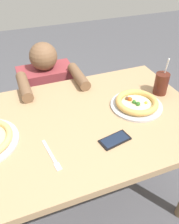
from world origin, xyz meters
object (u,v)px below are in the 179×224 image
at_px(fork, 52,156).
at_px(diner_seated, 50,107).
at_px(pizza_near, 137,103).
at_px(cell_phone, 115,140).
at_px(drink_cup_colored, 161,84).

relative_size(fork, diner_seated, 0.21).
distance_m(pizza_near, cell_phone, 0.31).
bearing_deg(cell_phone, diner_seated, 100.73).
height_order(drink_cup_colored, diner_seated, drink_cup_colored).
bearing_deg(pizza_near, cell_phone, -139.26).
bearing_deg(diner_seated, pizza_near, -57.55).
height_order(cell_phone, diner_seated, diner_seated).
distance_m(fork, cell_phone, 0.31).
height_order(pizza_near, diner_seated, diner_seated).
height_order(pizza_near, drink_cup_colored, drink_cup_colored).
bearing_deg(drink_cup_colored, fork, -160.46).
bearing_deg(diner_seated, cell_phone, -79.27).
distance_m(cell_phone, diner_seated, 0.90).
relative_size(drink_cup_colored, cell_phone, 1.45).
bearing_deg(drink_cup_colored, diner_seated, 137.82).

